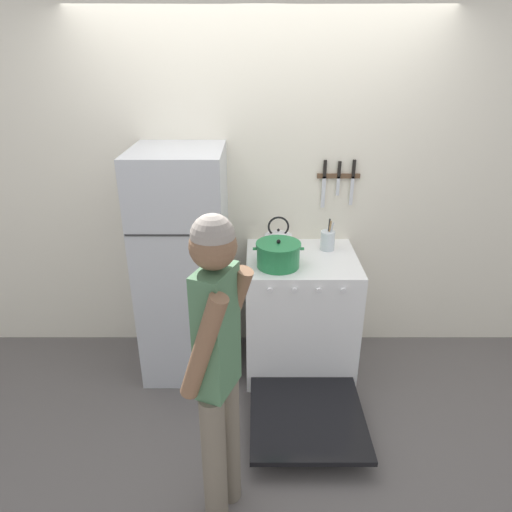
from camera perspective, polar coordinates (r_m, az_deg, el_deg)
ground_plane at (r=3.95m, az=0.55°, el=-10.13°), size 14.00×14.00×0.00m
wall_back at (r=3.42m, az=0.64°, el=8.05°), size 10.00×0.06×2.55m
refrigerator at (r=3.29m, az=-8.76°, el=-1.23°), size 0.61×0.67×1.66m
stove_range at (r=3.40m, az=5.72°, el=-7.47°), size 0.78×1.41×0.91m
dutch_oven_pot at (r=3.04m, az=3.02°, el=0.18°), size 0.34×0.30×0.19m
tea_kettle at (r=3.30m, az=3.04°, el=2.01°), size 0.25×0.20×0.26m
utensil_jar at (r=3.34m, az=9.17°, el=1.95°), size 0.10×0.10×0.23m
person at (r=2.12m, az=-4.58°, el=-13.30°), size 0.35×0.40×1.66m
wall_knife_strip at (r=3.39m, az=10.51°, el=9.84°), size 0.31×0.03×0.36m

